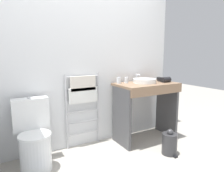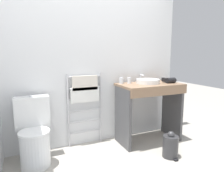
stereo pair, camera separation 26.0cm
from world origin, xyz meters
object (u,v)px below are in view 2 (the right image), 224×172
hair_dryer (170,80)px  trash_bin (170,146)px  cup_near_edge (129,80)px  toilet (34,136)px  cup_near_wall (121,80)px  sink_basin (148,81)px  towel_radiator (85,94)px

hair_dryer → trash_bin: hair_dryer is taller
cup_near_edge → trash_bin: (0.24, -0.69, -0.79)m
hair_dryer → cup_near_edge: bearing=160.5°
toilet → hair_dryer: hair_dryer is taller
hair_dryer → trash_bin: (-0.35, -0.48, -0.78)m
cup_near_wall → sink_basin: bearing=-21.0°
sink_basin → hair_dryer: bearing=-16.6°
sink_basin → cup_near_wall: (-0.37, 0.14, 0.01)m
hair_dryer → toilet: bearing=177.8°
toilet → towel_radiator: size_ratio=0.77×
toilet → trash_bin: toilet is taller
sink_basin → toilet: bearing=-179.1°
hair_dryer → trash_bin: 0.98m
hair_dryer → trash_bin: bearing=-126.6°
sink_basin → cup_near_edge: bearing=156.9°
cup_near_edge → hair_dryer: (0.60, -0.21, -0.00)m
towel_radiator → sink_basin: (0.91, -0.22, 0.17)m
cup_near_wall → cup_near_edge: bearing=-15.9°
cup_near_edge → hair_dryer: cup_near_edge is taller
toilet → trash_bin: size_ratio=2.35×
towel_radiator → cup_near_edge: 0.69m
sink_basin → trash_bin: (-0.02, -0.58, -0.78)m
sink_basin → trash_bin: bearing=-91.6°
sink_basin → trash_bin: sink_basin is taller
sink_basin → hair_dryer: 0.35m
toilet → hair_dryer: (1.97, -0.08, 0.59)m
towel_radiator → cup_near_edge: (0.65, -0.11, 0.18)m
toilet → towel_radiator: towel_radiator is taller
towel_radiator → trash_bin: 1.35m
cup_near_wall → trash_bin: (0.36, -0.72, -0.79)m
cup_near_edge → hair_dryer: size_ratio=0.47×
towel_radiator → cup_near_edge: bearing=-9.8°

